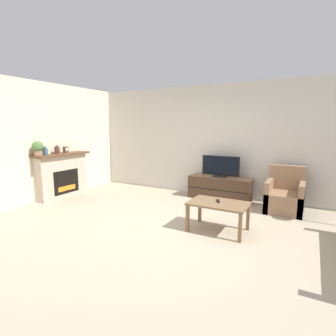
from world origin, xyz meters
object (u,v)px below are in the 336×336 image
object	(u,v)px
mantel_vase_centre_left	(57,150)
armchair	(285,197)
mantel_clock	(66,150)
remote	(218,201)
coffee_table	(218,206)
potted_plant	(38,148)
tv_stand	(220,188)
mantel_vase_left	(45,151)
tv	(220,167)
fireplace	(62,175)

from	to	relation	value
mantel_vase_centre_left	armchair	size ratio (longest dim) A/B	0.22
mantel_clock	remote	distance (m)	4.01
mantel_clock	armchair	world-z (taller)	mantel_clock
mantel_clock	coffee_table	distance (m)	4.05
potted_plant	tv_stand	size ratio (longest dim) A/B	0.22
mantel_vase_left	tv_stand	bearing A→B (deg)	31.41
tv	mantel_vase_centre_left	bearing A→B (deg)	-152.66
fireplace	tv	bearing A→B (deg)	25.81
tv	mantel_clock	bearing A→B (deg)	-156.02
mantel_vase_centre_left	remote	xyz separation A→B (m)	(3.95, -0.05, -0.67)
mantel_clock	mantel_vase_centre_left	bearing A→B (deg)	-90.18
mantel_clock	potted_plant	world-z (taller)	potted_plant
armchair	coffee_table	size ratio (longest dim) A/B	0.97
tv_stand	armchair	world-z (taller)	armchair
fireplace	potted_plant	world-z (taller)	potted_plant
remote	coffee_table	bearing A→B (deg)	-90.32
potted_plant	coffee_table	xyz separation A→B (m)	(3.97, 0.39, -0.83)
potted_plant	mantel_vase_left	bearing A→B (deg)	90.00
mantel_vase_centre_left	remote	world-z (taller)	mantel_vase_centre_left
mantel_clock	armchair	size ratio (longest dim) A/B	0.17
mantel_vase_left	coffee_table	bearing A→B (deg)	3.09
mantel_clock	coffee_table	size ratio (longest dim) A/B	0.16
armchair	remote	world-z (taller)	armchair
mantel_vase_left	tv_stand	size ratio (longest dim) A/B	0.13
potted_plant	tv	bearing A→B (deg)	33.49
tv	remote	size ratio (longest dim) A/B	5.81
mantel_vase_left	tv_stand	distance (m)	4.08
mantel_vase_centre_left	mantel_vase_left	bearing A→B (deg)	-90.00
coffee_table	fireplace	bearing A→B (deg)	177.03
fireplace	mantel_vase_centre_left	bearing A→B (deg)	-81.03
coffee_table	mantel_clock	bearing A→B (deg)	175.00
potted_plant	coffee_table	size ratio (longest dim) A/B	0.34
potted_plant	armchair	xyz separation A→B (m)	(4.83, 2.01, -0.95)
tv_stand	armchair	xyz separation A→B (m)	(1.43, -0.24, 0.03)
tv	tv_stand	bearing A→B (deg)	90.00
mantel_clock	potted_plant	distance (m)	0.74
fireplace	remote	distance (m)	3.97
mantel_vase_left	tv	bearing A→B (deg)	31.38
potted_plant	remote	size ratio (longest dim) A/B	2.08
mantel_vase_centre_left	armchair	distance (m)	5.14
coffee_table	remote	size ratio (longest dim) A/B	6.12
mantel_clock	coffee_table	bearing A→B (deg)	-5.00
mantel_vase_left	mantel_clock	xyz separation A→B (m)	(0.00, 0.56, -0.01)
potted_plant	armchair	world-z (taller)	potted_plant
tv_stand	fireplace	bearing A→B (deg)	-154.16
mantel_vase_left	potted_plant	size ratio (longest dim) A/B	0.61
tv_stand	coffee_table	world-z (taller)	tv_stand
armchair	tv	bearing A→B (deg)	170.53
fireplace	mantel_vase_left	size ratio (longest dim) A/B	7.21
tv_stand	tv	world-z (taller)	tv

